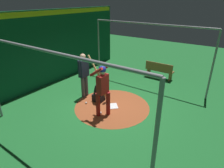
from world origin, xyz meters
TOP-DOWN VIEW (x-y plane):
  - ground_plane at (0.00, 0.00)m, footprint 26.15×26.15m
  - dirt_circle at (0.00, 0.00)m, footprint 2.88×2.88m
  - home_plate at (0.00, 0.00)m, footprint 0.59×0.59m
  - batter at (0.06, -0.65)m, footprint 0.68×0.49m
  - catcher at (-0.66, 0.07)m, footprint 0.58×0.40m
  - umpire at (-1.44, 0.06)m, footprint 0.23×0.49m
  - back_wall at (-3.80, 0.00)m, footprint 0.23×10.15m
  - cage_frame at (0.00, 0.00)m, footprint 5.75×5.66m
  - bench at (0.34, 3.76)m, footprint 1.43×0.36m
  - baseball_0 at (-0.04, -0.66)m, footprint 0.07×0.07m
  - baseball_1 at (-0.96, -0.42)m, footprint 0.07×0.07m
  - baseball_2 at (-0.61, 0.13)m, footprint 0.07×0.07m

SIDE VIEW (x-z plane):
  - ground_plane at x=0.00m, z-range 0.00..0.00m
  - dirt_circle at x=0.00m, z-range 0.00..0.01m
  - home_plate at x=0.00m, z-range 0.01..0.02m
  - baseball_0 at x=-0.04m, z-range 0.01..0.08m
  - baseball_1 at x=-0.96m, z-range 0.01..0.08m
  - baseball_2 at x=-0.61m, z-range 0.01..0.08m
  - catcher at x=-0.66m, z-range -0.10..0.85m
  - bench at x=0.34m, z-range 0.01..0.86m
  - umpire at x=-1.44m, z-range 0.13..1.98m
  - batter at x=0.06m, z-range 0.04..2.22m
  - back_wall at x=-3.80m, z-range 0.01..3.40m
  - cage_frame at x=0.00m, z-range 0.59..3.44m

